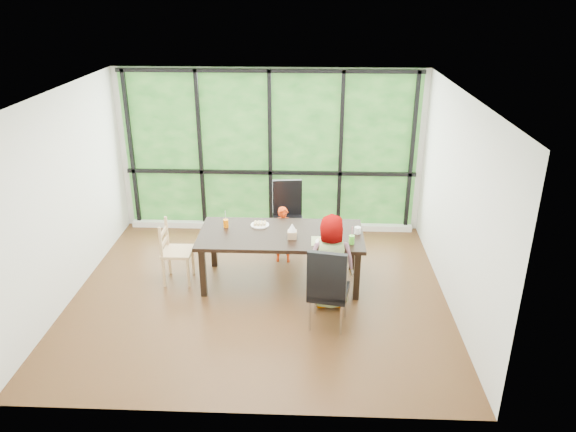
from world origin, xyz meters
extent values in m
plane|color=black|center=(0.00, 0.00, 0.00)|extent=(5.00, 5.00, 0.00)
plane|color=silver|center=(0.00, 2.25, 1.35)|extent=(5.00, 0.00, 5.00)
cube|color=#184719|center=(0.00, 2.23, 1.35)|extent=(4.80, 0.02, 2.65)
cube|color=silver|center=(0.00, 2.15, 0.05)|extent=(4.80, 0.12, 0.10)
cube|color=black|center=(0.28, 0.35, 0.38)|extent=(2.24, 1.05, 0.75)
cube|color=black|center=(0.33, 1.41, 0.54)|extent=(0.51, 0.51, 1.08)
cube|color=black|center=(0.91, -0.68, 0.54)|extent=(0.54, 0.54, 1.08)
cube|color=tan|center=(-1.17, 0.32, 0.45)|extent=(0.41, 0.43, 0.90)
imported|color=red|center=(0.28, 0.97, 0.43)|extent=(0.32, 0.22, 0.87)
imported|color=gray|center=(0.94, -0.24, 0.63)|extent=(0.64, 0.44, 1.26)
cube|color=tan|center=(0.89, 0.11, 0.75)|extent=(0.39, 0.29, 0.01)
cylinder|color=white|center=(-0.04, 0.59, 0.76)|extent=(0.26, 0.26, 0.02)
cylinder|color=white|center=(0.85, 0.09, 0.76)|extent=(0.21, 0.21, 0.01)
cylinder|color=orange|center=(-0.50, 0.52, 0.81)|extent=(0.07, 0.07, 0.11)
cylinder|color=#5ED737|center=(1.22, 0.06, 0.81)|extent=(0.07, 0.07, 0.12)
cylinder|color=white|center=(1.32, 0.38, 0.80)|extent=(0.09, 0.09, 0.09)
cube|color=tan|center=(0.43, 0.19, 0.80)|extent=(0.12, 0.12, 0.10)
cylinder|color=white|center=(-0.50, 0.52, 0.90)|extent=(0.01, 0.04, 0.20)
cylinder|color=pink|center=(1.22, 0.06, 0.91)|extent=(0.01, 0.04, 0.20)
cone|color=white|center=(0.43, 0.19, 0.91)|extent=(0.12, 0.12, 0.11)
camera|label=1|loc=(0.66, -6.37, 3.88)|focal=33.93mm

